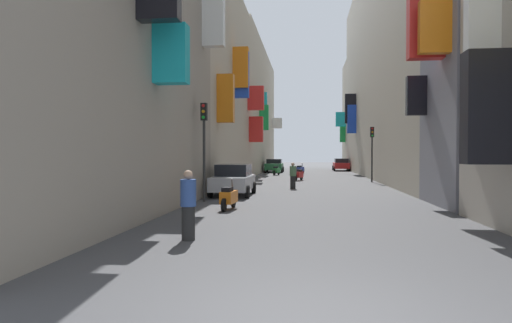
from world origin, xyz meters
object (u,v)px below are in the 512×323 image
(parked_car_red, at_px, (341,164))
(pedestrian_near_left, at_px, (293,176))
(traffic_light_near_corner, at_px, (204,135))
(scooter_blue, at_px, (300,169))
(scooter_orange, at_px, (229,197))
(scooter_green, at_px, (276,170))
(parked_car_green, at_px, (274,165))
(parked_car_silver, at_px, (233,179))
(traffic_light_far_corner, at_px, (372,144))
(pedestrian_crossing, at_px, (188,205))
(scooter_red, at_px, (299,175))

(parked_car_red, xyz_separation_m, pedestrian_near_left, (-4.97, -28.02, -0.01))
(pedestrian_near_left, xyz_separation_m, traffic_light_near_corner, (-3.62, -7.58, 2.15))
(scooter_blue, bearing_deg, pedestrian_near_left, -90.44)
(scooter_orange, height_order, scooter_green, same)
(parked_car_green, xyz_separation_m, scooter_green, (0.69, -6.62, -0.32))
(scooter_orange, bearing_deg, pedestrian_near_left, 78.34)
(pedestrian_near_left, bearing_deg, traffic_light_near_corner, -115.52)
(parked_car_red, relative_size, pedestrian_near_left, 2.76)
(scooter_blue, bearing_deg, parked_car_green, 130.93)
(parked_car_red, bearing_deg, pedestrian_near_left, -100.06)
(parked_car_silver, xyz_separation_m, scooter_green, (0.74, 20.81, -0.34))
(parked_car_green, distance_m, traffic_light_far_corner, 18.46)
(parked_car_silver, distance_m, pedestrian_crossing, 11.49)
(pedestrian_crossing, relative_size, traffic_light_near_corner, 0.40)
(parked_car_red, xyz_separation_m, scooter_blue, (-4.82, -8.50, -0.32))
(parked_car_red, distance_m, pedestrian_crossing, 44.56)
(parked_car_red, relative_size, scooter_green, 2.43)
(scooter_blue, height_order, traffic_light_near_corner, traffic_light_near_corner)
(scooter_orange, height_order, scooter_blue, same)
(scooter_green, height_order, scooter_blue, same)
(scooter_orange, relative_size, scooter_blue, 0.97)
(scooter_orange, xyz_separation_m, scooter_blue, (2.23, 29.62, 0.00))
(scooter_blue, distance_m, pedestrian_near_left, 19.52)
(scooter_blue, bearing_deg, parked_car_silver, -97.09)
(scooter_orange, height_order, pedestrian_crossing, pedestrian_crossing)
(parked_car_silver, height_order, parked_car_green, parked_car_silver)
(parked_car_silver, bearing_deg, scooter_orange, -82.28)
(parked_car_green, distance_m, scooter_green, 6.67)
(scooter_red, bearing_deg, parked_car_green, 101.29)
(scooter_blue, bearing_deg, scooter_orange, -94.31)
(scooter_orange, bearing_deg, scooter_green, 90.03)
(scooter_orange, height_order, pedestrian_near_left, pedestrian_near_left)
(parked_car_green, relative_size, scooter_orange, 2.21)
(parked_car_silver, height_order, pedestrian_crossing, pedestrian_crossing)
(pedestrian_crossing, bearing_deg, parked_car_red, 80.96)
(parked_car_red, xyz_separation_m, traffic_light_far_corner, (0.57, -21.47, 1.98))
(pedestrian_crossing, xyz_separation_m, traffic_light_near_corner, (-1.59, 8.40, 2.07))
(pedestrian_near_left, bearing_deg, scooter_blue, 89.56)
(scooter_blue, bearing_deg, traffic_light_near_corner, -97.92)
(parked_car_red, height_order, scooter_red, parked_car_red)
(parked_car_red, distance_m, parked_car_green, 9.30)
(parked_car_red, distance_m, pedestrian_near_left, 28.46)
(pedestrian_crossing, bearing_deg, parked_car_silver, 94.06)
(scooter_orange, xyz_separation_m, traffic_light_far_corner, (7.63, 16.65, 2.30))
(parked_car_green, height_order, traffic_light_near_corner, traffic_light_near_corner)
(scooter_green, bearing_deg, scooter_red, -74.65)
(parked_car_green, distance_m, scooter_red, 15.31)
(pedestrian_crossing, bearing_deg, scooter_orange, 90.57)
(parked_car_green, distance_m, traffic_light_near_corner, 30.57)
(parked_car_silver, bearing_deg, parked_car_red, 76.50)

